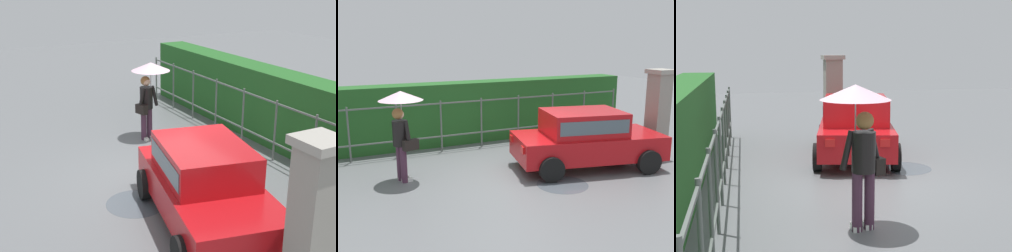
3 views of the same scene
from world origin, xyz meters
TOP-DOWN VIEW (x-y plane):
  - ground_plane at (0.00, 0.00)m, footprint 40.00×40.00m
  - car at (1.91, -0.21)m, footprint 3.97×2.47m
  - pedestrian at (-2.48, 0.80)m, footprint 1.01×1.01m
  - gate_pillar at (4.38, -0.15)m, footprint 0.60×0.60m
  - fence_section at (-0.37, 2.77)m, footprint 11.34×0.05m
  - hedge_row at (-0.37, 3.63)m, footprint 12.29×0.90m
  - puddle_near at (0.70, -1.03)m, footprint 1.18×1.18m

SIDE VIEW (x-z plane):
  - ground_plane at x=0.00m, z-range 0.00..0.00m
  - puddle_near at x=0.70m, z-range 0.00..0.00m
  - car at x=1.91m, z-range 0.06..1.54m
  - fence_section at x=-0.37m, z-range 0.08..1.58m
  - hedge_row at x=-0.37m, z-range 0.00..1.90m
  - gate_pillar at x=4.38m, z-range 0.03..2.45m
  - pedestrian at x=-2.48m, z-range 0.52..2.62m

